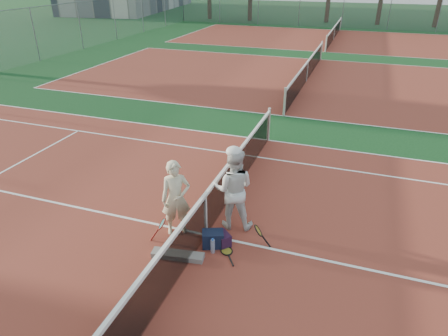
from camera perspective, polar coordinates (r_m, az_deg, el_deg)
The scene contains 17 objects.
ground at distance 8.58m, azimuth -2.57°, elevation -9.55°, with size 130.00×130.00×0.00m, color #0F3817.
court_main at distance 8.58m, azimuth -2.57°, elevation -9.54°, with size 23.77×10.97×0.01m, color maroon.
court_far_a at distance 20.69m, azimuth 11.67°, elevation 12.06°, with size 23.77×10.97×0.01m, color maroon.
court_far_b at distance 33.87m, azimuth 15.36°, elevation 17.29°, with size 23.77×10.97×0.01m, color maroon.
net_main at distance 8.29m, azimuth -2.64°, elevation -6.71°, with size 0.10×10.98×1.02m, color black, non-canonical shape.
net_far_a at distance 20.58m, azimuth 11.80°, elevation 13.42°, with size 0.10×10.98×1.02m, color black, non-canonical shape.
net_far_b at distance 33.80m, azimuth 15.47°, elevation 18.13°, with size 0.10×10.98×1.02m, color black, non-canonical shape.
fence_back at distance 40.63m, azimuth 16.65°, elevation 20.73°, with size 32.00×0.06×3.00m, color slate, non-canonical shape.
player_a at distance 8.28m, azimuth -6.87°, elevation -4.31°, with size 0.60×0.40×1.66m, color beige.
player_b at distance 8.40m, azimuth 1.34°, elevation -3.01°, with size 0.88×0.69×1.81m, color silver.
racket_red at distance 8.39m, azimuth -8.77°, elevation -8.66°, with size 0.35×0.27×0.52m, color maroon, non-canonical shape.
racket_black_held at distance 8.12m, azimuth 4.87°, elevation -9.72°, with size 0.35×0.27×0.52m, color black, non-canonical shape.
racket_spare at distance 8.13m, azimuth 0.38°, elevation -11.75°, with size 0.60×0.27×0.03m, color black, non-canonical shape.
sports_bag_navy at distance 8.19m, azimuth -1.61°, elevation -10.09°, with size 0.43×0.29×0.34m, color black.
sports_bag_purple at distance 8.23m, azimuth -0.13°, elevation -10.13°, with size 0.33×0.23×0.27m, color black.
net_cover_canvas at distance 8.01m, azimuth -6.62°, elevation -12.27°, with size 1.03×0.24×0.11m, color slate.
water_bottle at distance 8.03m, azimuth -1.62°, elevation -11.12°, with size 0.09×0.09×0.30m, color #C8DEFE.
Camera 1 is at (2.64, -6.39, 5.08)m, focal length 32.00 mm.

